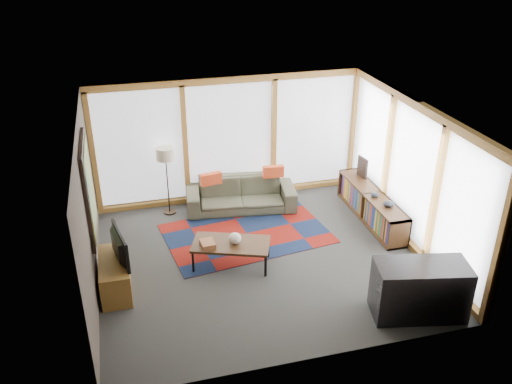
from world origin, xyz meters
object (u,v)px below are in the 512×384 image
object	(u,v)px
coffee_table	(231,254)
television	(115,247)
floor_lamp	(167,181)
bar_counter	(420,290)
sofa	(241,194)
tv_console	(115,275)
bookshelf	(371,206)

from	to	relation	value
coffee_table	television	world-z (taller)	television
floor_lamp	bar_counter	size ratio (longest dim) A/B	1.05
floor_lamp	television	size ratio (longest dim) A/B	1.59
sofa	bar_counter	distance (m)	4.28
floor_lamp	television	xyz separation A→B (m)	(-1.06, -2.35, 0.09)
coffee_table	tv_console	xyz separation A→B (m)	(-1.92, -0.22, 0.06)
floor_lamp	bookshelf	xyz separation A→B (m)	(3.78, -1.27, -0.41)
sofa	floor_lamp	size ratio (longest dim) A/B	1.55
television	bar_counter	bearing A→B (deg)	-123.29
coffee_table	television	bearing A→B (deg)	-172.88
coffee_table	bookshelf	bearing A→B (deg)	15.85
sofa	coffee_table	world-z (taller)	sofa
tv_console	sofa	bearing A→B (deg)	40.20
bar_counter	floor_lamp	bearing A→B (deg)	139.98
tv_console	television	xyz separation A→B (m)	(0.05, -0.01, 0.53)
floor_lamp	coffee_table	world-z (taller)	floor_lamp
tv_console	television	world-z (taller)	television
bookshelf	television	distance (m)	4.99
television	bar_counter	xyz separation A→B (m)	(4.26, -1.73, -0.37)
coffee_table	bookshelf	world-z (taller)	bookshelf
television	bookshelf	bearing A→B (deg)	-88.67
tv_console	coffee_table	bearing A→B (deg)	6.60
bookshelf	television	world-z (taller)	television
television	bar_counter	distance (m)	4.61
floor_lamp	bar_counter	xyz separation A→B (m)	(3.20, -4.08, -0.28)
floor_lamp	coffee_table	xyz separation A→B (m)	(0.80, -2.12, -0.49)
bookshelf	tv_console	bearing A→B (deg)	-167.70
bookshelf	tv_console	world-z (taller)	bookshelf
coffee_table	bookshelf	size ratio (longest dim) A/B	0.56
bookshelf	bar_counter	distance (m)	2.87
floor_lamp	coffee_table	bearing A→B (deg)	-69.25
tv_console	bar_counter	xyz separation A→B (m)	(4.32, -1.74, 0.15)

